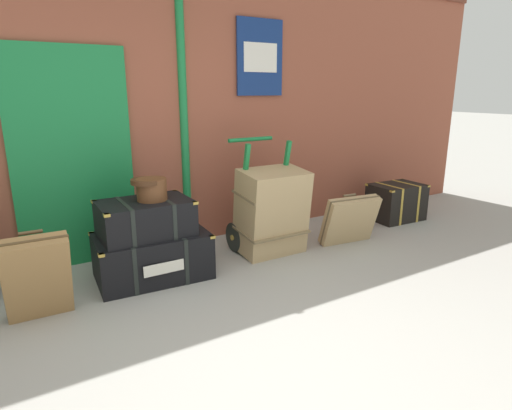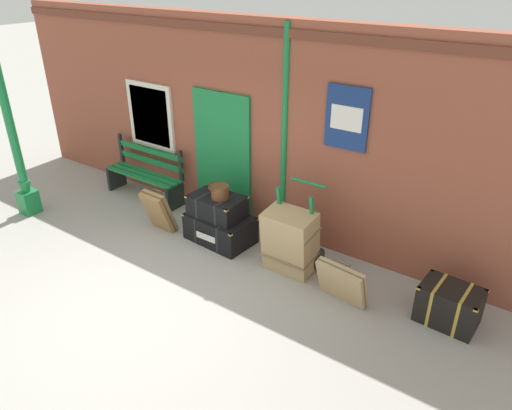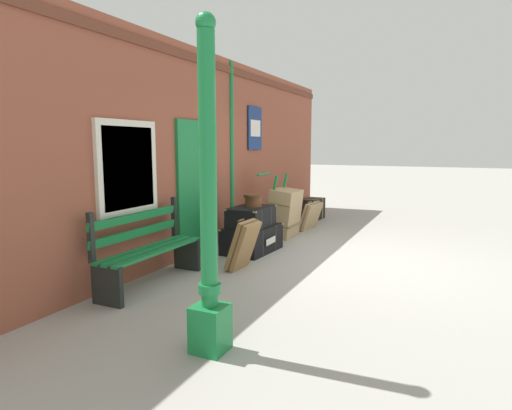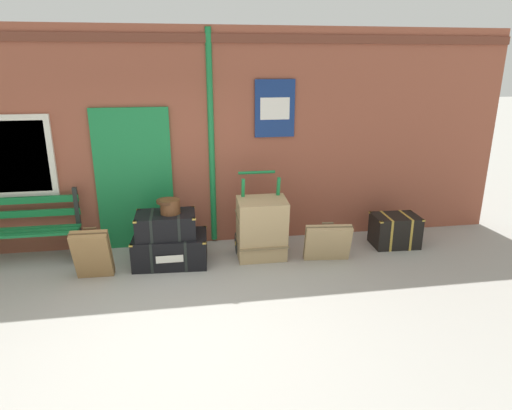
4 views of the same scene
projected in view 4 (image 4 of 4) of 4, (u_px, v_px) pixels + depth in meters
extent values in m
plane|color=#A3A099|center=(178.00, 331.00, 4.70)|extent=(60.00, 60.00, 0.00)
cube|color=brown|center=(173.00, 140.00, 6.65)|extent=(10.40, 0.30, 3.20)
cube|color=brown|center=(166.00, 38.00, 6.07)|extent=(10.40, 0.03, 0.12)
cube|color=#197A3D|center=(134.00, 180.00, 6.57)|extent=(1.10, 0.05, 2.10)
cube|color=#0F4924|center=(134.00, 180.00, 6.55)|extent=(0.06, 0.02, 2.10)
cube|color=silver|center=(15.00, 157.00, 6.20)|extent=(1.04, 0.06, 1.16)
cube|color=silver|center=(14.00, 157.00, 6.18)|extent=(0.88, 0.02, 1.00)
cylinder|color=#197A3D|center=(211.00, 140.00, 6.60)|extent=(0.09, 0.09, 3.14)
cube|color=navy|center=(275.00, 109.00, 6.59)|extent=(0.60, 0.02, 0.84)
cube|color=white|center=(275.00, 109.00, 6.58)|extent=(0.44, 0.01, 0.32)
cube|color=#197A3D|center=(15.00, 236.00, 6.06)|extent=(1.60, 0.09, 0.04)
cube|color=#197A3D|center=(19.00, 232.00, 6.20)|extent=(1.60, 0.09, 0.04)
cube|color=#197A3D|center=(22.00, 229.00, 6.33)|extent=(1.60, 0.09, 0.04)
cube|color=#197A3D|center=(21.00, 214.00, 6.32)|extent=(1.60, 0.05, 0.10)
cube|color=#197A3D|center=(19.00, 201.00, 6.26)|extent=(1.60, 0.05, 0.10)
cube|color=black|center=(78.00, 244.00, 6.38)|extent=(0.06, 0.40, 0.45)
cube|color=black|center=(77.00, 206.00, 6.42)|extent=(0.06, 0.06, 0.56)
cube|color=black|center=(171.00, 249.00, 6.24)|extent=(1.04, 0.70, 0.42)
cube|color=black|center=(154.00, 250.00, 6.22)|extent=(0.08, 0.65, 0.43)
cube|color=black|center=(187.00, 249.00, 6.26)|extent=(0.08, 0.65, 0.43)
cube|color=#B79338|center=(131.00, 246.00, 5.85)|extent=(0.05, 0.05, 0.02)
cube|color=#B79338|center=(204.00, 243.00, 5.94)|extent=(0.05, 0.05, 0.02)
cube|color=#B79338|center=(138.00, 229.00, 6.42)|extent=(0.05, 0.05, 0.02)
cube|color=#B79338|center=(205.00, 227.00, 6.51)|extent=(0.05, 0.05, 0.02)
cube|color=silver|center=(170.00, 259.00, 5.92)|extent=(0.36, 0.01, 0.10)
cube|color=black|center=(166.00, 225.00, 6.11)|extent=(0.81, 0.55, 0.32)
cube|color=black|center=(153.00, 225.00, 6.09)|extent=(0.04, 0.55, 0.33)
cube|color=black|center=(179.00, 224.00, 6.14)|extent=(0.04, 0.55, 0.33)
cube|color=#B79338|center=(135.00, 222.00, 5.78)|extent=(0.05, 0.05, 0.02)
cube|color=#B79338|center=(194.00, 219.00, 5.89)|extent=(0.05, 0.05, 0.02)
cube|color=#B79338|center=(138.00, 210.00, 6.25)|extent=(0.05, 0.05, 0.02)
cube|color=#B79338|center=(193.00, 207.00, 6.36)|extent=(0.05, 0.05, 0.02)
cylinder|color=brown|center=(170.00, 207.00, 6.04)|extent=(0.27, 0.27, 0.20)
cylinder|color=#432715|center=(167.00, 201.00, 6.01)|extent=(0.28, 0.28, 0.04)
cube|color=black|center=(262.00, 258.00, 6.42)|extent=(0.56, 0.28, 0.03)
cube|color=#197A3D|center=(242.00, 217.00, 6.39)|extent=(0.04, 0.29, 1.18)
cube|color=#197A3D|center=(276.00, 215.00, 6.47)|extent=(0.04, 0.29, 1.18)
cylinder|color=#197A3D|center=(257.00, 172.00, 6.49)|extent=(0.54, 0.04, 0.04)
cylinder|color=black|center=(237.00, 243.00, 6.57)|extent=(0.04, 0.32, 0.32)
cylinder|color=#B79338|center=(237.00, 243.00, 6.57)|extent=(0.07, 0.06, 0.06)
cylinder|color=black|center=(280.00, 241.00, 6.67)|extent=(0.04, 0.32, 0.32)
cylinder|color=#B79338|center=(280.00, 241.00, 6.67)|extent=(0.07, 0.06, 0.06)
cube|color=tan|center=(262.00, 229.00, 6.30)|extent=(0.68, 0.53, 0.92)
cube|color=olive|center=(262.00, 242.00, 6.36)|extent=(0.70, 0.46, 0.07)
cube|color=olive|center=(262.00, 215.00, 6.24)|extent=(0.70, 0.46, 0.07)
cube|color=tan|center=(328.00, 243.00, 6.28)|extent=(0.67, 0.36, 0.56)
cylinder|color=brown|center=(328.00, 223.00, 6.22)|extent=(0.16, 0.05, 0.03)
cube|color=brown|center=(328.00, 243.00, 6.28)|extent=(0.67, 0.26, 0.54)
cube|color=olive|center=(92.00, 254.00, 5.73)|extent=(0.47, 0.38, 0.70)
cylinder|color=brown|center=(90.00, 228.00, 5.66)|extent=(0.16, 0.03, 0.03)
cube|color=brown|center=(92.00, 254.00, 5.73)|extent=(0.48, 0.27, 0.67)
cube|color=black|center=(395.00, 230.00, 6.85)|extent=(0.70, 0.51, 0.48)
cube|color=#B79338|center=(385.00, 231.00, 6.83)|extent=(0.06, 0.49, 0.49)
cube|color=#B79338|center=(404.00, 230.00, 6.86)|extent=(0.06, 0.49, 0.49)
cube|color=#B79338|center=(382.00, 222.00, 6.54)|extent=(0.05, 0.05, 0.02)
cube|color=#B79338|center=(423.00, 220.00, 6.60)|extent=(0.05, 0.05, 0.02)
cube|color=#B79338|center=(371.00, 213.00, 6.95)|extent=(0.05, 0.05, 0.02)
cube|color=#B79338|center=(410.00, 211.00, 7.02)|extent=(0.05, 0.05, 0.02)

